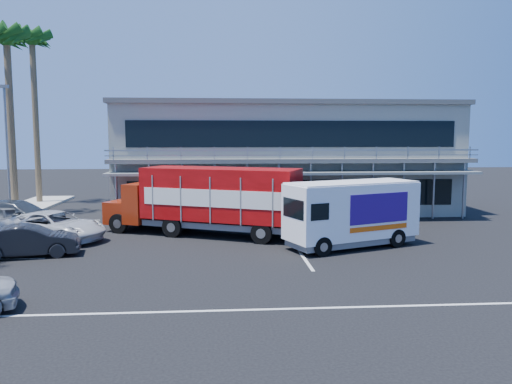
{
  "coord_description": "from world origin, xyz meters",
  "views": [
    {
      "loc": [
        -1.49,
        -20.04,
        5.02
      ],
      "look_at": [
        0.32,
        4.48,
        2.3
      ],
      "focal_mm": 35.0,
      "sensor_mm": 36.0,
      "label": 1
    }
  ],
  "objects": [
    {
      "name": "parked_car_d",
      "position": [
        -12.5,
        7.6,
        0.8
      ],
      "size": [
        5.73,
        2.93,
        1.59
      ],
      "primitive_type": "imported",
      "rotation": [
        0.0,
        0.0,
        1.44
      ],
      "color": "#293037",
      "rests_on": "ground"
    },
    {
      "name": "palm_e",
      "position": [
        -14.7,
        13.0,
        10.57
      ],
      "size": [
        2.8,
        2.8,
        12.25
      ],
      "color": "brown",
      "rests_on": "ground"
    },
    {
      "name": "palm_f",
      "position": [
        -15.1,
        18.5,
        11.47
      ],
      "size": [
        2.8,
        2.8,
        13.25
      ],
      "color": "brown",
      "rests_on": "ground"
    },
    {
      "name": "parked_car_e",
      "position": [
        -12.5,
        7.2,
        0.71
      ],
      "size": [
        4.49,
        2.92,
        1.42
      ],
      "primitive_type": "imported",
      "rotation": [
        0.0,
        0.0,
        1.9
      ],
      "color": "slate",
      "rests_on": "ground"
    },
    {
      "name": "building",
      "position": [
        3.0,
        14.94,
        3.66
      ],
      "size": [
        22.4,
        12.0,
        7.3
      ],
      "color": "gray",
      "rests_on": "ground"
    },
    {
      "name": "parked_car_c",
      "position": [
        -9.5,
        4.4,
        0.72
      ],
      "size": [
        5.7,
        4.31,
        1.44
      ],
      "primitive_type": "imported",
      "rotation": [
        0.0,
        0.0,
        1.15
      ],
      "color": "silver",
      "rests_on": "ground"
    },
    {
      "name": "light_pole_far",
      "position": [
        -14.2,
        11.0,
        4.5
      ],
      "size": [
        0.5,
        0.25,
        8.09
      ],
      "color": "gray",
      "rests_on": "ground"
    },
    {
      "name": "red_truck",
      "position": [
        -2.1,
        5.29,
        1.9
      ],
      "size": [
        10.37,
        6.28,
        3.46
      ],
      "rotation": [
        0.0,
        0.0,
        -0.41
      ],
      "color": "maroon",
      "rests_on": "ground"
    },
    {
      "name": "parked_car_b",
      "position": [
        -9.5,
        1.2,
        0.67
      ],
      "size": [
        4.26,
        2.18,
        1.34
      ],
      "primitive_type": "imported",
      "rotation": [
        0.0,
        0.0,
        1.77
      ],
      "color": "black",
      "rests_on": "ground"
    },
    {
      "name": "white_van",
      "position": [
        4.5,
        2.0,
        1.59
      ],
      "size": [
        6.5,
        4.24,
        3.01
      ],
      "rotation": [
        0.0,
        0.0,
        0.38
      ],
      "color": "white",
      "rests_on": "ground"
    },
    {
      "name": "ground",
      "position": [
        0.0,
        0.0,
        0.0
      ],
      "size": [
        120.0,
        120.0,
        0.0
      ],
      "primitive_type": "plane",
      "color": "black",
      "rests_on": "ground"
    }
  ]
}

